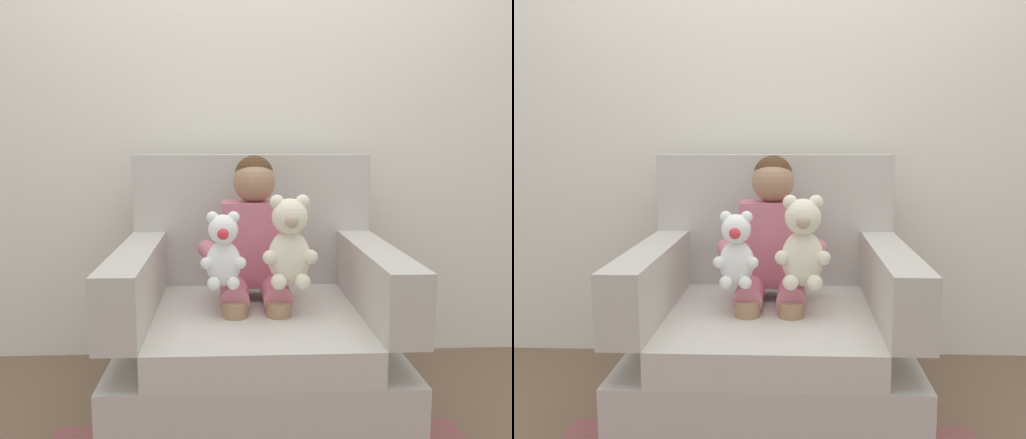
% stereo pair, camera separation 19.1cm
% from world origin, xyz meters
% --- Properties ---
extents(ground_plane, '(8.00, 8.00, 0.00)m').
position_xyz_m(ground_plane, '(0.00, 0.00, 0.00)').
color(ground_plane, brown).
extents(back_wall, '(6.00, 0.10, 2.60)m').
position_xyz_m(back_wall, '(0.00, 0.69, 1.30)').
color(back_wall, silver).
rests_on(back_wall, ground).
extents(armchair, '(1.03, 0.97, 1.00)m').
position_xyz_m(armchair, '(0.00, 0.05, 0.32)').
color(armchair, '#BCB7AD').
rests_on(armchair, ground).
extents(seated_child, '(0.45, 0.39, 0.82)m').
position_xyz_m(seated_child, '(-0.00, 0.08, 0.64)').
color(seated_child, '#C66B7F').
rests_on(seated_child, armchair).
extents(plush_cream, '(0.20, 0.16, 0.34)m').
position_xyz_m(plush_cream, '(0.12, -0.09, 0.69)').
color(plush_cream, silver).
rests_on(plush_cream, armchair).
extents(plush_white, '(0.16, 0.13, 0.28)m').
position_xyz_m(plush_white, '(-0.12, -0.09, 0.66)').
color(plush_white, white).
rests_on(plush_white, armchair).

